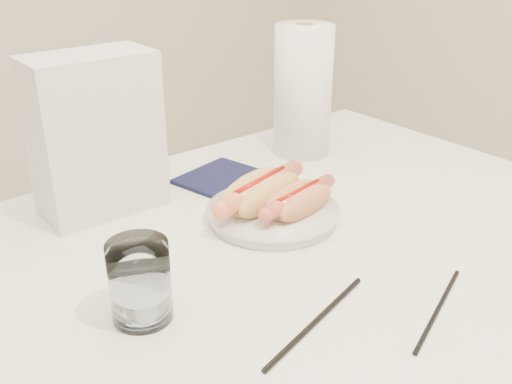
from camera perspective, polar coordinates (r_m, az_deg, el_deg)
table at (r=0.88m, az=0.39°, el=-9.08°), size 1.20×0.80×0.75m
plate at (r=0.93m, az=1.63°, el=-2.22°), size 0.25×0.25×0.02m
hotdog_left at (r=0.92m, az=0.46°, el=-0.04°), size 0.20×0.11×0.05m
hotdog_right at (r=0.91m, az=4.15°, el=-0.85°), size 0.16×0.08×0.04m
water_glass at (r=0.70m, az=-11.19°, el=-8.50°), size 0.07×0.07×0.10m
chopstick_near at (r=0.71m, az=5.88°, el=-12.29°), size 0.21×0.06×0.01m
chopstick_far at (r=0.76m, az=17.24°, el=-10.77°), size 0.18×0.07×0.01m
napkin_box at (r=0.95m, az=-15.26°, el=5.36°), size 0.19×0.11×0.25m
navy_napkin at (r=1.07m, az=-2.99°, el=1.24°), size 0.17×0.17×0.01m
paper_towel_roll at (r=1.17m, az=4.56°, el=9.74°), size 0.15×0.15×0.25m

